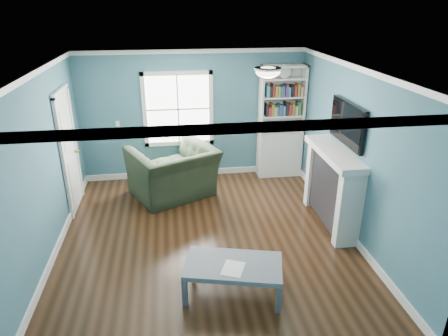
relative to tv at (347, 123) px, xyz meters
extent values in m
plane|color=black|center=(-2.20, -0.20, -1.72)|extent=(5.00, 5.00, 0.00)
plane|color=#396A77|center=(-2.20, 2.30, -0.43)|extent=(4.50, 0.00, 4.50)
plane|color=#396A77|center=(-2.20, -2.70, -0.43)|extent=(4.50, 0.00, 4.50)
plane|color=#396A77|center=(-4.45, -0.20, -0.43)|extent=(0.00, 5.00, 5.00)
plane|color=#396A77|center=(0.05, -0.20, -0.43)|extent=(0.00, 5.00, 5.00)
plane|color=white|center=(-2.20, -0.20, 0.88)|extent=(5.00, 5.00, 0.00)
cube|color=white|center=(-2.20, 2.28, -1.66)|extent=(4.50, 0.03, 0.12)
cube|color=white|center=(-4.44, -0.20, -1.66)|extent=(0.03, 5.00, 0.12)
cube|color=white|center=(0.03, -0.20, -1.66)|extent=(0.03, 5.00, 0.12)
cube|color=white|center=(-2.20, 2.28, 0.84)|extent=(4.50, 0.04, 0.08)
cube|color=white|center=(-2.20, -2.68, 0.84)|extent=(4.50, 0.04, 0.08)
cube|color=white|center=(-4.43, -0.20, 0.84)|extent=(0.04, 5.00, 0.08)
cube|color=white|center=(0.03, -0.20, 0.84)|extent=(0.04, 5.00, 0.08)
cube|color=white|center=(-2.50, 2.29, -0.27)|extent=(1.24, 0.01, 1.34)
cube|color=white|center=(-3.16, 2.28, -0.27)|extent=(0.08, 0.06, 1.50)
cube|color=white|center=(-1.84, 2.28, -0.27)|extent=(0.08, 0.06, 1.50)
cube|color=white|center=(-2.50, 2.28, -0.98)|extent=(1.40, 0.06, 0.08)
cube|color=white|center=(-2.50, 2.28, 0.44)|extent=(1.40, 0.06, 0.08)
cube|color=white|center=(-2.50, 2.28, -0.27)|extent=(1.24, 0.03, 0.03)
cube|color=white|center=(-2.50, 2.28, -0.27)|extent=(0.03, 0.03, 1.34)
cube|color=silver|center=(-0.43, 2.10, -1.27)|extent=(0.90, 0.35, 0.90)
cube|color=silver|center=(-0.86, 2.10, -0.12)|extent=(0.04, 0.35, 1.40)
cube|color=silver|center=(0.00, 2.10, -0.12)|extent=(0.04, 0.35, 1.40)
cube|color=silver|center=(-0.43, 2.26, -0.12)|extent=(0.90, 0.02, 1.40)
cube|color=silver|center=(-0.43, 2.10, 0.55)|extent=(0.90, 0.35, 0.04)
cube|color=silver|center=(-0.43, 2.10, -0.80)|extent=(0.84, 0.33, 0.03)
cube|color=silver|center=(-0.43, 2.10, -0.42)|extent=(0.84, 0.33, 0.03)
cube|color=silver|center=(-0.43, 2.10, -0.04)|extent=(0.84, 0.33, 0.03)
cube|color=silver|center=(-0.43, 2.10, 0.32)|extent=(0.84, 0.33, 0.03)
cube|color=black|center=(-0.43, 2.08, -0.30)|extent=(0.70, 0.25, 0.22)
cube|color=maroon|center=(-0.43, 2.08, 0.08)|extent=(0.70, 0.25, 0.22)
cylinder|color=beige|center=(-0.43, 2.05, 0.46)|extent=(0.26, 0.06, 0.26)
cube|color=black|center=(-0.11, 0.00, -1.12)|extent=(0.30, 1.20, 1.10)
cube|color=black|center=(-0.13, 0.00, -1.32)|extent=(0.22, 0.65, 0.70)
cube|color=silver|center=(-0.13, -0.67, -1.12)|extent=(0.36, 0.16, 1.20)
cube|color=silver|center=(-0.13, 0.67, -1.12)|extent=(0.36, 0.16, 1.20)
cube|color=silver|center=(-0.15, 0.00, -0.47)|extent=(0.44, 1.58, 0.10)
cube|color=black|center=(0.00, 0.00, 0.00)|extent=(0.06, 1.10, 0.65)
cube|color=silver|center=(-4.43, 1.20, -0.70)|extent=(0.04, 0.80, 2.05)
cube|color=white|center=(-4.42, 0.75, -0.70)|extent=(0.05, 0.08, 2.13)
cube|color=white|center=(-4.42, 1.65, -0.70)|extent=(0.05, 0.08, 2.13)
cube|color=white|center=(-4.42, 1.20, 0.36)|extent=(0.05, 0.98, 0.08)
sphere|color=#BF8C3F|center=(-4.37, 1.50, -0.77)|extent=(0.07, 0.07, 0.07)
ellipsoid|color=white|center=(-1.30, -0.10, 0.82)|extent=(0.34, 0.34, 0.15)
cylinder|color=white|center=(-1.30, -0.10, 0.86)|extent=(0.38, 0.38, 0.03)
cube|color=white|center=(-3.70, 2.28, -0.52)|extent=(0.08, 0.01, 0.12)
imported|color=#202C1C|center=(-2.67, 1.40, -1.09)|extent=(1.72, 1.48, 1.27)
cube|color=#4A4F58|center=(-2.61, -1.64, -1.54)|extent=(0.08, 0.08, 0.37)
cube|color=#4A4F58|center=(-1.51, -1.92, -1.54)|extent=(0.08, 0.08, 0.37)
cube|color=#4A4F58|center=(-2.46, -1.07, -1.54)|extent=(0.08, 0.08, 0.37)
cube|color=#4A4F58|center=(-1.37, -1.35, -1.54)|extent=(0.08, 0.08, 0.37)
cube|color=#4F5666|center=(-1.99, -1.49, -1.32)|extent=(1.32, 0.92, 0.07)
cube|color=white|center=(-2.01, -1.59, -1.29)|extent=(0.35, 0.39, 0.00)
camera|label=1|loc=(-2.68, -5.53, 1.73)|focal=32.00mm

